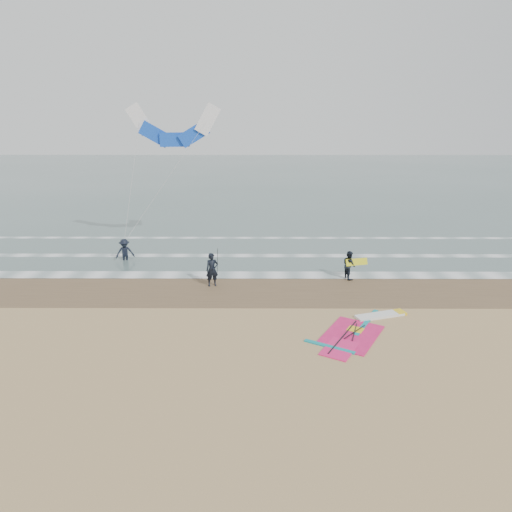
{
  "coord_description": "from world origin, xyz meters",
  "views": [
    {
      "loc": [
        -1.08,
        -16.87,
        9.07
      ],
      "look_at": [
        -1.17,
        5.0,
        2.2
      ],
      "focal_mm": 32.0,
      "sensor_mm": 36.0,
      "label": 1
    }
  ],
  "objects_px": {
    "person_wading": "(124,247)",
    "person_standing": "(212,270)",
    "person_walking": "(349,265)",
    "surf_kite": "(174,130)",
    "windsurf_rig": "(360,329)"
  },
  "relations": [
    {
      "from": "person_standing",
      "to": "surf_kite",
      "type": "relative_size",
      "value": 0.22
    },
    {
      "from": "windsurf_rig",
      "to": "person_standing",
      "type": "xyz_separation_m",
      "value": [
        -6.98,
        5.35,
        0.89
      ]
    },
    {
      "from": "person_walking",
      "to": "person_wading",
      "type": "relative_size",
      "value": 0.92
    },
    {
      "from": "person_walking",
      "to": "surf_kite",
      "type": "height_order",
      "value": "surf_kite"
    },
    {
      "from": "person_standing",
      "to": "person_wading",
      "type": "distance_m",
      "value": 7.46
    },
    {
      "from": "person_standing",
      "to": "surf_kite",
      "type": "bearing_deg",
      "value": 96.51
    },
    {
      "from": "windsurf_rig",
      "to": "person_walking",
      "type": "bearing_deg",
      "value": 83.91
    },
    {
      "from": "windsurf_rig",
      "to": "person_wading",
      "type": "distance_m",
      "value": 16.28
    },
    {
      "from": "person_walking",
      "to": "person_wading",
      "type": "height_order",
      "value": "person_wading"
    },
    {
      "from": "windsurf_rig",
      "to": "person_walking",
      "type": "distance_m",
      "value": 6.59
    },
    {
      "from": "surf_kite",
      "to": "person_standing",
      "type": "bearing_deg",
      "value": -67.07
    },
    {
      "from": "windsurf_rig",
      "to": "person_standing",
      "type": "bearing_deg",
      "value": 142.53
    },
    {
      "from": "person_wading",
      "to": "person_standing",
      "type": "bearing_deg",
      "value": -54.35
    },
    {
      "from": "person_wading",
      "to": "surf_kite",
      "type": "relative_size",
      "value": 0.21
    },
    {
      "from": "windsurf_rig",
      "to": "person_standing",
      "type": "relative_size",
      "value": 2.75
    }
  ]
}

